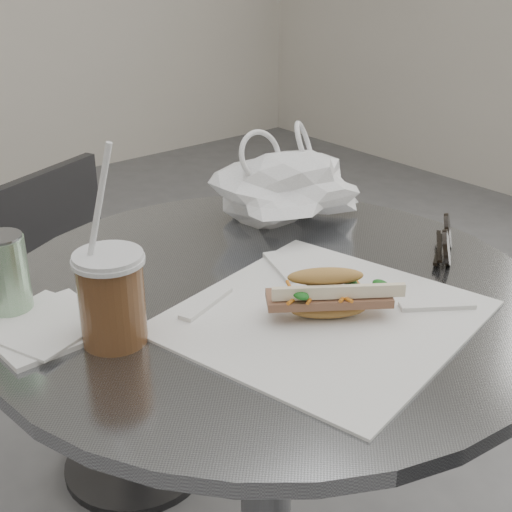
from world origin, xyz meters
TOP-DOWN VIEW (x-y plane):
  - cafe_table at (0.00, 0.20)m, footprint 0.76×0.76m
  - chair_far at (0.06, 0.81)m, footprint 0.40×0.43m
  - sandwich_paper at (0.00, 0.09)m, footprint 0.42×0.40m
  - banh_mi at (0.00, 0.09)m, footprint 0.20×0.17m
  - iced_coffee at (-0.23, 0.21)m, footprint 0.08×0.08m
  - sunglasses at (0.28, 0.11)m, footprint 0.11×0.09m
  - plastic_bag at (0.18, 0.36)m, footprint 0.28×0.25m
  - napkin_stack at (-0.28, 0.29)m, footprint 0.16×0.16m
  - drink_can at (-0.30, 0.35)m, footprint 0.06×0.06m

SIDE VIEW (x-z plane):
  - chair_far at x=0.06m, z-range -0.04..0.68m
  - cafe_table at x=0.00m, z-range 0.10..0.84m
  - sandwich_paper at x=0.00m, z-range 0.74..0.74m
  - napkin_stack at x=-0.28m, z-range 0.74..0.75m
  - sunglasses at x=0.28m, z-range 0.73..0.79m
  - banh_mi at x=0.00m, z-range 0.74..0.81m
  - drink_can at x=-0.30m, z-range 0.74..0.85m
  - plastic_bag at x=0.18m, z-range 0.74..0.86m
  - iced_coffee at x=-0.23m, z-range 0.68..0.92m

